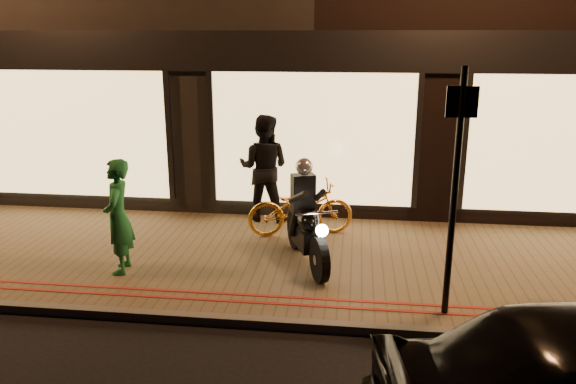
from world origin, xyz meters
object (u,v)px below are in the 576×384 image
object	(u,v)px
motorcycle	(306,224)
person_green	(118,217)
sign_post	(455,182)
bicycle_gold	(301,208)

from	to	relation	value
motorcycle	person_green	size ratio (longest dim) A/B	1.12
motorcycle	sign_post	xyz separation A→B (m)	(1.85, -1.37, 1.06)
sign_post	person_green	distance (m)	4.61
sign_post	bicycle_gold	size ratio (longest dim) A/B	1.67
bicycle_gold	person_green	world-z (taller)	person_green
bicycle_gold	motorcycle	bearing A→B (deg)	174.11
motorcycle	sign_post	bearing A→B (deg)	-57.56
motorcycle	bicycle_gold	size ratio (longest dim) A/B	1.03
sign_post	person_green	bearing A→B (deg)	170.78
person_green	bicycle_gold	bearing A→B (deg)	115.83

